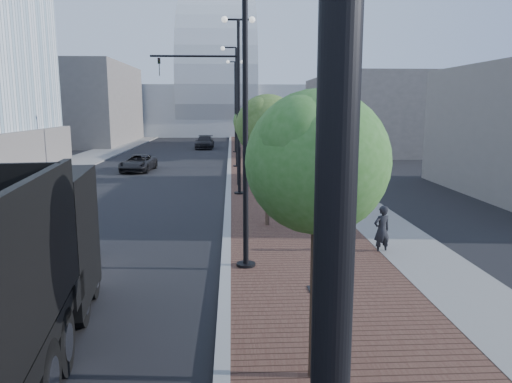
{
  "coord_description": "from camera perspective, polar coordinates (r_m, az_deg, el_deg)",
  "views": [
    {
      "loc": [
        0.21,
        -3.78,
        4.8
      ],
      "look_at": [
        1.0,
        12.0,
        2.0
      ],
      "focal_mm": 34.01,
      "sensor_mm": 36.0,
      "label": 1
    }
  ],
  "objects": [
    {
      "name": "sidewalk",
      "position": [
        44.16,
        1.43,
        3.88
      ],
      "size": [
        7.0,
        140.0,
        0.12
      ],
      "primitive_type": "cube",
      "color": "#4C2D23",
      "rests_on": "ground"
    },
    {
      "name": "concrete_strip",
      "position": [
        44.44,
        4.91,
        3.89
      ],
      "size": [
        2.4,
        140.0,
        0.13
      ],
      "primitive_type": "cube",
      "color": "slate",
      "rests_on": "ground"
    },
    {
      "name": "curb",
      "position": [
        44.03,
        -3.13,
        3.87
      ],
      "size": [
        0.3,
        140.0,
        0.14
      ],
      "primitive_type": "cube",
      "color": "gray",
      "rests_on": "ground"
    },
    {
      "name": "west_sidewalk",
      "position": [
        45.97,
        -19.59,
        3.55
      ],
      "size": [
        4.0,
        140.0,
        0.12
      ],
      "primitive_type": "cube",
      "color": "slate",
      "rests_on": "ground"
    },
    {
      "name": "white_sedan",
      "position": [
        14.45,
        -23.14,
        -7.07
      ],
      "size": [
        1.92,
        4.65,
        1.5
      ],
      "primitive_type": "imported",
      "rotation": [
        0.0,
        0.0,
        0.07
      ],
      "color": "white",
      "rests_on": "ground"
    },
    {
      "name": "dark_car_mid",
      "position": [
        37.08,
        -13.69,
        3.29
      ],
      "size": [
        2.36,
        4.58,
        1.23
      ],
      "primitive_type": "imported",
      "rotation": [
        0.0,
        0.0,
        -0.07
      ],
      "color": "black",
      "rests_on": "ground"
    },
    {
      "name": "dark_car_far",
      "position": [
        55.66,
        -6.06,
        5.78
      ],
      "size": [
        2.05,
        4.93,
        1.42
      ],
      "primitive_type": "imported",
      "rotation": [
        0.0,
        0.0,
        -0.01
      ],
      "color": "black",
      "rests_on": "ground"
    },
    {
      "name": "pedestrian",
      "position": [
        16.32,
        14.57,
        -4.42
      ],
      "size": [
        0.68,
        0.55,
        1.63
      ],
      "primitive_type": "imported",
      "rotation": [
        0.0,
        0.0,
        3.45
      ],
      "color": "black",
      "rests_on": "ground"
    },
    {
      "name": "streetlight_0",
      "position": [
        1.82,
        9.66,
        10.58
      ],
      "size": [
        1.72,
        0.56,
        9.28
      ],
      "color": "black",
      "rests_on": "ground"
    },
    {
      "name": "streetlight_1",
      "position": [
        13.79,
        -1.73,
        8.14
      ],
      "size": [
        1.44,
        0.56,
        9.21
      ],
      "color": "black",
      "rests_on": "ground"
    },
    {
      "name": "streetlight_2",
      "position": [
        25.78,
        -2.03,
        10.09
      ],
      "size": [
        1.72,
        0.56,
        9.28
      ],
      "color": "black",
      "rests_on": "ground"
    },
    {
      "name": "streetlight_3",
      "position": [
        37.78,
        -2.48,
        9.34
      ],
      "size": [
        1.44,
        0.56,
        9.21
      ],
      "color": "black",
      "rests_on": "ground"
    },
    {
      "name": "streetlight_4",
      "position": [
        49.78,
        -2.45,
        10.06
      ],
      "size": [
        1.72,
        0.56,
        9.28
      ],
      "color": "black",
      "rests_on": "ground"
    },
    {
      "name": "traffic_mast",
      "position": [
        28.78,
        -3.95,
        10.39
      ],
      "size": [
        5.09,
        0.2,
        8.0
      ],
      "color": "black",
      "rests_on": "ground"
    },
    {
      "name": "tree_0",
      "position": [
        7.99,
        7.53,
        3.37
      ],
      "size": [
        2.41,
        2.36,
        5.08
      ],
      "color": "#382619",
      "rests_on": "ground"
    },
    {
      "name": "tree_1",
      "position": [
        18.87,
        1.51,
        7.63
      ],
      "size": [
        2.49,
        2.46,
        5.25
      ],
      "color": "#382619",
      "rests_on": "ground"
    },
    {
      "name": "tree_2",
      "position": [
        30.86,
        -0.2,
        7.92
      ],
      "size": [
        2.52,
        2.49,
        4.91
      ],
      "color": "#382619",
      "rests_on": "ground"
    },
    {
      "name": "tree_3",
      "position": [
        42.85,
        -0.95,
        8.27
      ],
      "size": [
        2.51,
        2.49,
        4.73
      ],
      "color": "#382619",
      "rests_on": "ground"
    },
    {
      "name": "convention_center",
      "position": [
        88.81,
        -4.37,
        10.79
      ],
      "size": [
        50.0,
        30.0,
        50.0
      ],
      "color": "#B4BABE",
      "rests_on": "ground"
    },
    {
      "name": "commercial_block_nw",
      "position": [
        66.9,
        -20.75,
        9.58
      ],
      "size": [
        14.0,
        20.0,
        10.0
      ],
      "primitive_type": "cube",
      "color": "#66605C",
      "rests_on": "ground"
    },
    {
      "name": "commercial_block_ne",
      "position": [
        56.05,
        13.67,
        8.95
      ],
      "size": [
        12.0,
        22.0,
        8.0
      ],
      "primitive_type": "cube",
      "color": "#5E5955",
      "rests_on": "ground"
    },
    {
      "name": "utility_cover_1",
      "position": [
        12.86,
        7.28,
        -11.33
      ],
      "size": [
        0.5,
        0.5,
        0.02
      ],
      "primitive_type": "cube",
      "color": "black",
      "rests_on": "sidewalk"
    },
    {
      "name": "utility_cover_2",
      "position": [
        23.35,
        2.57,
        -1.5
      ],
      "size": [
        0.5,
        0.5,
        0.02
      ],
      "primitive_type": "cube",
      "color": "black",
      "rests_on": "sidewalk"
    }
  ]
}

